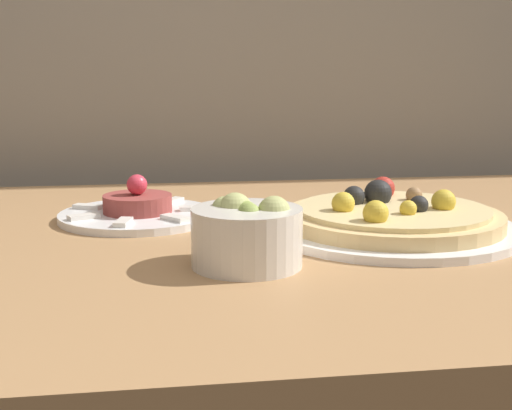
% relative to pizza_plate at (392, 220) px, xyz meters
% --- Properties ---
extents(dining_table, '(1.26, 0.82, 0.74)m').
position_rel_pizza_plate_xyz_m(dining_table, '(-0.15, 0.01, -0.12)').
color(dining_table, '#AD7F51').
rests_on(dining_table, ground_plane).
extents(pizza_plate, '(0.31, 0.31, 0.06)m').
position_rel_pizza_plate_xyz_m(pizza_plate, '(0.00, 0.00, 0.00)').
color(pizza_plate, white).
rests_on(pizza_plate, dining_table).
extents(tartare_plate, '(0.21, 0.21, 0.06)m').
position_rel_pizza_plate_xyz_m(tartare_plate, '(-0.31, 0.13, -0.01)').
color(tartare_plate, white).
rests_on(tartare_plate, dining_table).
extents(small_bowl, '(0.12, 0.12, 0.08)m').
position_rel_pizza_plate_xyz_m(small_bowl, '(-0.20, -0.12, 0.02)').
color(small_bowl, silver).
rests_on(small_bowl, dining_table).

